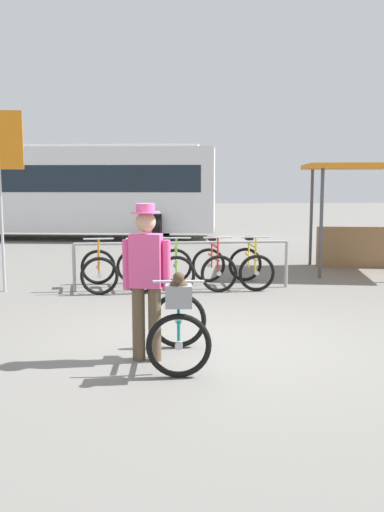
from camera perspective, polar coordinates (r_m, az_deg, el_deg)
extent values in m
plane|color=slate|center=(6.93, 2.41, -8.83)|extent=(80.00, 80.00, 0.00)
cylinder|color=#99999E|center=(10.16, -11.86, -1.20)|extent=(0.06, 0.06, 0.85)
cylinder|color=#99999E|center=(10.50, 9.54, -0.84)|extent=(0.06, 0.06, 0.85)
cylinder|color=#99999E|center=(10.09, -0.98, 1.35)|extent=(3.85, 0.16, 0.05)
torus|color=black|center=(10.82, -9.49, -1.10)|extent=(0.67, 0.16, 0.66)
cylinder|color=#B7B7BC|center=(10.82, -9.49, -1.10)|extent=(0.09, 0.07, 0.08)
torus|color=black|center=(9.81, -9.36, -2.01)|extent=(0.67, 0.16, 0.66)
cylinder|color=#B7B7BC|center=(9.81, -9.36, -2.01)|extent=(0.09, 0.07, 0.08)
cube|color=orange|center=(10.28, -9.45, -0.29)|extent=(0.13, 0.92, 0.04)
cube|color=orange|center=(10.20, -9.47, 0.92)|extent=(0.10, 0.61, 0.04)
cylinder|color=orange|center=(10.46, -9.48, 0.12)|extent=(0.03, 0.03, 0.55)
cube|color=black|center=(10.42, -9.52, 1.62)|extent=(0.14, 0.25, 0.06)
cylinder|color=orange|center=(9.89, -9.41, -0.09)|extent=(0.03, 0.03, 0.63)
cylinder|color=#B7B7BC|center=(9.85, -9.45, 1.73)|extent=(0.52, 0.08, 0.03)
torus|color=black|center=(10.80, -5.95, -1.05)|extent=(0.67, 0.20, 0.66)
cylinder|color=#B7B7BC|center=(10.80, -5.95, -1.05)|extent=(0.09, 0.08, 0.08)
torus|color=black|center=(9.80, -5.07, -1.94)|extent=(0.67, 0.20, 0.66)
cylinder|color=#B7B7BC|center=(9.80, -5.07, -1.94)|extent=(0.09, 0.08, 0.08)
cube|color=#2D56B7|center=(10.27, -5.55, -0.24)|extent=(0.19, 0.91, 0.04)
cube|color=#2D56B7|center=(10.19, -5.52, 0.98)|extent=(0.14, 0.61, 0.04)
cylinder|color=#2D56B7|center=(10.44, -5.71, 0.17)|extent=(0.03, 0.03, 0.55)
cube|color=black|center=(10.41, -5.73, 1.67)|extent=(0.16, 0.26, 0.06)
cylinder|color=#2D56B7|center=(9.87, -5.21, -0.02)|extent=(0.03, 0.03, 0.63)
cylinder|color=#B7B7BC|center=(9.84, -5.23, 1.80)|extent=(0.52, 0.12, 0.03)
torus|color=black|center=(10.84, -1.72, -0.98)|extent=(0.66, 0.11, 0.66)
cylinder|color=#B7B7BC|center=(10.84, -1.72, -0.98)|extent=(0.08, 0.07, 0.08)
torus|color=black|center=(9.83, -1.57, -1.89)|extent=(0.66, 0.11, 0.66)
cylinder|color=#B7B7BC|center=(9.83, -1.57, -1.89)|extent=(0.08, 0.07, 0.08)
cube|color=#9ED14C|center=(10.30, -1.65, -0.18)|extent=(0.06, 0.92, 0.04)
cube|color=#9ED14C|center=(10.22, -1.65, 1.03)|extent=(0.05, 0.61, 0.04)
cylinder|color=#9ED14C|center=(10.47, -1.68, 0.23)|extent=(0.03, 0.03, 0.55)
cube|color=black|center=(10.44, -1.69, 1.73)|extent=(0.13, 0.24, 0.06)
cylinder|color=#9ED14C|center=(9.90, -1.59, 0.03)|extent=(0.03, 0.03, 0.63)
cylinder|color=#B7B7BC|center=(9.86, -1.60, 1.84)|extent=(0.52, 0.04, 0.03)
torus|color=black|center=(10.91, 1.69, -0.93)|extent=(0.67, 0.14, 0.66)
cylinder|color=#B7B7BC|center=(10.91, 1.69, -0.93)|extent=(0.08, 0.07, 0.08)
torus|color=black|center=(9.92, 2.76, -1.81)|extent=(0.67, 0.14, 0.66)
cylinder|color=#B7B7BC|center=(9.92, 2.76, -1.81)|extent=(0.08, 0.07, 0.08)
cube|color=red|center=(10.38, 2.20, -0.12)|extent=(0.10, 0.92, 0.04)
cube|color=red|center=(10.30, 2.26, 1.08)|extent=(0.08, 0.61, 0.04)
cylinder|color=red|center=(10.55, 2.01, 0.29)|extent=(0.03, 0.03, 0.55)
cube|color=black|center=(10.52, 2.02, 1.77)|extent=(0.14, 0.25, 0.06)
cylinder|color=red|center=(9.99, 2.63, 0.09)|extent=(0.03, 0.03, 0.63)
cylinder|color=#B7B7BC|center=(9.95, 2.64, 1.89)|extent=(0.52, 0.07, 0.03)
torus|color=black|center=(11.03, 5.41, -0.86)|extent=(0.66, 0.09, 0.66)
cylinder|color=#B7B7BC|center=(11.03, 5.41, -0.86)|extent=(0.08, 0.06, 0.08)
torus|color=black|center=(10.04, 6.58, -1.73)|extent=(0.66, 0.09, 0.66)
cylinder|color=#B7B7BC|center=(10.04, 6.58, -1.73)|extent=(0.08, 0.06, 0.08)
cube|color=yellow|center=(10.50, 5.98, -0.06)|extent=(0.06, 0.92, 0.04)
cube|color=yellow|center=(10.43, 6.06, 1.13)|extent=(0.05, 0.61, 0.04)
cylinder|color=yellow|center=(10.67, 5.78, 0.34)|extent=(0.03, 0.03, 0.55)
cube|color=black|center=(10.64, 5.80, 1.81)|extent=(0.13, 0.24, 0.06)
cylinder|color=yellow|center=(10.12, 6.45, 0.15)|extent=(0.03, 0.03, 0.63)
cylinder|color=#B7B7BC|center=(10.08, 6.48, 1.92)|extent=(0.52, 0.04, 0.03)
torus|color=black|center=(6.67, -1.38, -6.53)|extent=(0.66, 0.09, 0.66)
cylinder|color=#B7B7BC|center=(6.67, -1.38, -6.53)|extent=(0.08, 0.06, 0.08)
torus|color=black|center=(5.69, -1.34, -9.07)|extent=(0.66, 0.09, 0.66)
cylinder|color=#B7B7BC|center=(5.69, -1.34, -9.07)|extent=(0.08, 0.06, 0.08)
cube|color=teal|center=(6.12, -1.37, -5.67)|extent=(0.08, 0.92, 0.04)
cube|color=teal|center=(6.03, -1.38, -3.70)|extent=(0.07, 0.61, 0.04)
cylinder|color=teal|center=(6.29, -1.38, -4.84)|extent=(0.03, 0.03, 0.55)
cube|color=black|center=(6.24, -1.39, -2.38)|extent=(0.13, 0.25, 0.06)
cylinder|color=teal|center=(5.73, -1.36, -5.70)|extent=(0.03, 0.03, 0.63)
cylinder|color=#B7B7BC|center=(5.66, -1.37, -2.60)|extent=(0.52, 0.06, 0.03)
cube|color=gray|center=(5.54, -1.36, -4.08)|extent=(0.27, 0.21, 0.22)
ellipsoid|color=#4C3828|center=(5.52, -1.36, -3.07)|extent=(0.19, 0.17, 0.16)
sphere|color=#4C3828|center=(5.43, -1.36, -2.19)|extent=(0.11, 0.11, 0.11)
cylinder|color=brown|center=(6.24, -5.43, -6.83)|extent=(0.14, 0.14, 0.82)
cylinder|color=brown|center=(6.20, -3.80, -6.91)|extent=(0.14, 0.14, 0.82)
cube|color=#E54C8C|center=(6.08, -4.69, -0.47)|extent=(0.38, 0.27, 0.58)
cylinder|color=#E54C8C|center=(6.16, -6.64, -0.86)|extent=(0.09, 0.09, 0.55)
cylinder|color=#E54C8C|center=(6.06, -2.61, -0.96)|extent=(0.09, 0.09, 0.55)
sphere|color=tan|center=(6.03, -4.73, 3.48)|extent=(0.22, 0.22, 0.22)
cylinder|color=#E05999|center=(6.03, -4.75, 4.43)|extent=(0.32, 0.32, 0.02)
cylinder|color=#E05999|center=(6.02, -4.75, 4.90)|extent=(0.20, 0.20, 0.09)
cube|color=silver|center=(19.49, -12.68, 6.62)|extent=(10.25, 3.83, 2.70)
cube|color=#19232D|center=(19.48, -12.71, 7.65)|extent=(9.46, 3.74, 0.84)
cube|color=silver|center=(19.51, -12.80, 10.70)|extent=(9.22, 3.45, 0.08)
cylinder|color=black|center=(17.69, -3.48, 2.80)|extent=(0.37, 0.93, 0.90)
cylinder|color=black|center=(20.16, -2.66, 3.42)|extent=(0.37, 0.93, 0.90)
cylinder|color=#4C4C51|center=(13.30, 12.00, 3.82)|extent=(0.07, 0.07, 2.20)
cylinder|color=#4C4C51|center=(11.52, 12.96, 3.20)|extent=(0.07, 0.07, 2.20)
cube|color=orange|center=(12.60, 18.54, 8.61)|extent=(3.46, 2.82, 0.10)
cube|color=olive|center=(13.42, 17.51, 0.87)|extent=(2.36, 0.71, 0.90)
cylinder|color=#B2B2B7|center=(10.38, -18.81, 5.27)|extent=(0.05, 0.05, 3.20)
cube|color=orange|center=(10.35, -17.87, 11.13)|extent=(0.40, 0.03, 1.00)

